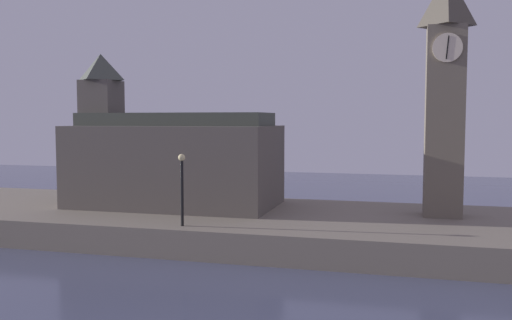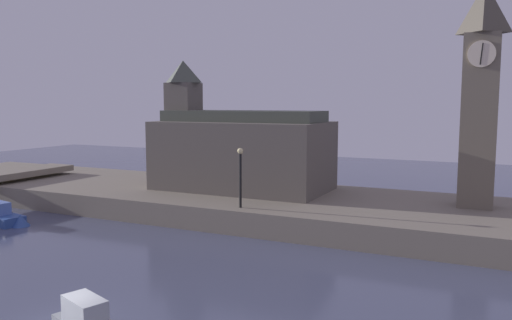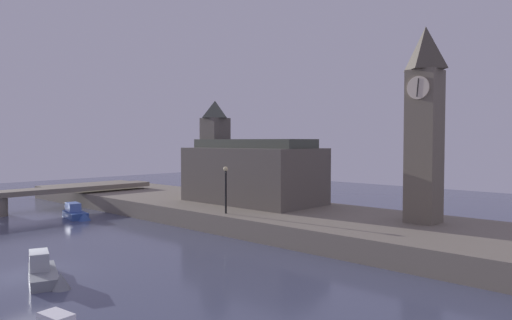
{
  "view_description": "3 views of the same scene",
  "coord_description": "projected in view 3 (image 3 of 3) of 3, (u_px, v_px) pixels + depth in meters",
  "views": [
    {
      "loc": [
        9.68,
        -10.54,
        6.9
      ],
      "look_at": [
        2.47,
        16.26,
        4.85
      ],
      "focal_mm": 38.52,
      "sensor_mm": 36.0,
      "label": 1
    },
    {
      "loc": [
        13.06,
        -12.25,
        7.91
      ],
      "look_at": [
        -0.86,
        16.8,
        4.28
      ],
      "focal_mm": 35.91,
      "sensor_mm": 36.0,
      "label": 2
    },
    {
      "loc": [
        25.47,
        -9.77,
        7.16
      ],
      "look_at": [
        -0.29,
        17.68,
        5.62
      ],
      "focal_mm": 32.92,
      "sensor_mm": 36.0,
      "label": 3
    }
  ],
  "objects": [
    {
      "name": "ground_plane",
      "position": [
        32.0,
        276.0,
        24.83
      ],
      "size": [
        120.0,
        120.0,
        0.0
      ],
      "primitive_type": "plane",
      "color": "#474C66"
    },
    {
      "name": "far_embankment",
      "position": [
        277.0,
        217.0,
        39.37
      ],
      "size": [
        70.0,
        12.0,
        1.5
      ],
      "primitive_type": "cube",
      "color": "slate",
      "rests_on": "ground"
    },
    {
      "name": "clock_tower",
      "position": [
        424.0,
        122.0,
        32.17
      ],
      "size": [
        2.24,
        2.29,
        13.47
      ],
      "color": "#6B6051",
      "rests_on": "far_embankment"
    },
    {
      "name": "parliament_hall",
      "position": [
        249.0,
        170.0,
        43.34
      ],
      "size": [
        12.6,
        6.83,
        9.62
      ],
      "color": "#5B544C",
      "rests_on": "far_embankment"
    },
    {
      "name": "streetlamp",
      "position": [
        226.0,
        184.0,
        36.44
      ],
      "size": [
        0.36,
        0.36,
        3.67
      ],
      "color": "black",
      "rests_on": "far_embankment"
    },
    {
      "name": "boat_tour_blue",
      "position": [
        77.0,
        213.0,
        43.09
      ],
      "size": [
        4.35,
        2.09,
        1.5
      ],
      "color": "#2D4C93",
      "rests_on": "ground"
    },
    {
      "name": "boat_cruiser_grey",
      "position": [
        46.0,
        274.0,
        23.69
      ],
      "size": [
        4.93,
        2.58,
        1.66
      ],
      "color": "gray",
      "rests_on": "ground"
    }
  ]
}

